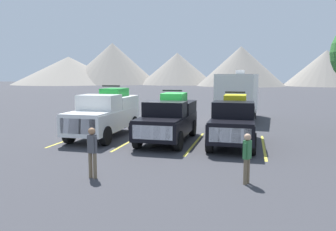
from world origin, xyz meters
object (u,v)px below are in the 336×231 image
at_px(pickup_truck_a, 106,113).
at_px(pickup_truck_c, 234,120).
at_px(person_b, 92,149).
at_px(pickup_truck_b, 169,118).
at_px(camper_trailer_a, 238,94).
at_px(person_a, 247,155).

relative_size(pickup_truck_a, pickup_truck_c, 1.06).
distance_m(pickup_truck_a, person_b, 7.30).
xyz_separation_m(pickup_truck_b, pickup_truck_c, (3.22, -0.04, 0.00)).
height_order(pickup_truck_a, pickup_truck_b, pickup_truck_a).
bearing_deg(pickup_truck_c, pickup_truck_b, 179.37).
xyz_separation_m(pickup_truck_a, person_b, (2.66, -6.79, -0.32)).
bearing_deg(pickup_truck_a, camper_trailer_a, 51.97).
bearing_deg(person_a, camper_trailer_a, 93.27).
distance_m(pickup_truck_a, person_a, 9.72).
height_order(camper_trailer_a, person_b, camper_trailer_a).
relative_size(person_a, person_b, 0.95).
distance_m(camper_trailer_a, person_b, 15.87).
relative_size(pickup_truck_b, camper_trailer_a, 0.68).
distance_m(person_a, person_b, 4.89).
bearing_deg(pickup_truck_a, person_a, -39.32).
xyz_separation_m(pickup_truck_b, person_b, (-0.92, -6.52, -0.20)).
xyz_separation_m(pickup_truck_c, person_a, (0.70, -5.85, -0.26)).
bearing_deg(camper_trailer_a, pickup_truck_a, -128.03).
distance_m(pickup_truck_a, pickup_truck_b, 3.60).
bearing_deg(person_a, person_b, -172.55).
relative_size(camper_trailer_a, person_b, 4.71).
relative_size(camper_trailer_a, person_a, 4.98).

